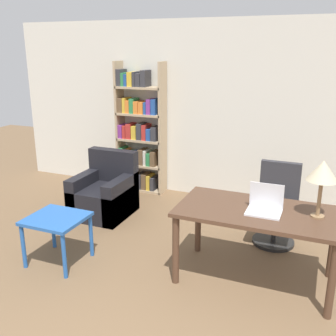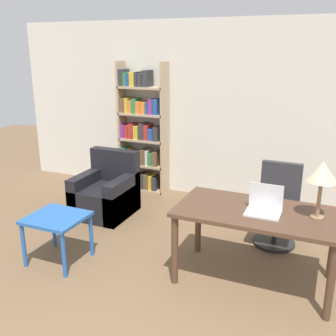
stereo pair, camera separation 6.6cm
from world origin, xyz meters
name	(u,v)px [view 2 (the right image)]	position (x,y,z in m)	size (l,w,h in m)	color
wall_back	(251,114)	(0.00, 4.53, 1.35)	(8.00, 0.06, 2.70)	silver
desk	(257,220)	(0.56, 2.36, 0.67)	(1.56, 0.83, 0.77)	#4C3323
laptop	(264,207)	(0.62, 2.34, 0.83)	(0.32, 0.26, 0.27)	silver
table_lamp	(322,173)	(1.10, 2.42, 1.21)	(0.29, 0.29, 0.55)	olive
office_chair	(277,207)	(0.64, 3.32, 0.45)	(0.50, 0.50, 0.98)	black
side_table_blue	(57,223)	(-1.50, 1.90, 0.45)	(0.60, 0.56, 0.54)	#2356A3
armchair	(106,194)	(-1.72, 3.24, 0.29)	(0.74, 0.79, 0.88)	black
bookshelf	(141,134)	(-1.71, 4.34, 0.95)	(0.80, 0.28, 2.09)	tan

